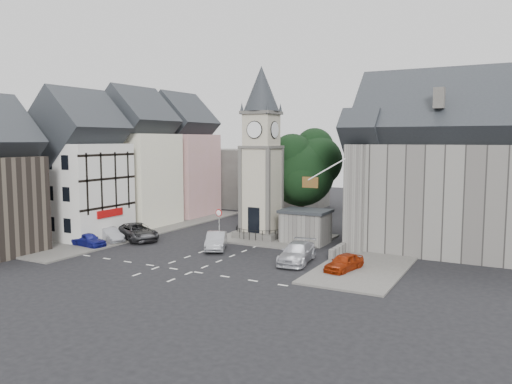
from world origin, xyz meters
The scene contains 23 objects.
ground centered at (0.00, 0.00, 0.00)m, with size 120.00×120.00×0.00m, color black.
pavement_west centered at (-12.50, 6.00, 0.07)m, with size 6.00×30.00×0.14m, color #595651.
pavement_east centered at (12.00, 8.00, 0.07)m, with size 6.00×26.00×0.14m, color #595651.
central_island centered at (1.50, 8.00, 0.08)m, with size 10.00×8.00×0.16m, color #595651.
road_markings centered at (0.00, -5.50, 0.01)m, with size 20.00×8.00×0.01m, color silver.
clock_tower centered at (0.00, 7.99, 8.12)m, with size 4.86×4.86×16.25m.
stone_shelter centered at (4.80, 7.50, 1.55)m, with size 4.30×3.30×3.08m.
town_tree centered at (2.00, 13.00, 6.97)m, with size 7.20×7.20×10.80m.
warning_sign_post centered at (-3.20, 5.43, 2.03)m, with size 0.70×0.19×2.85m.
terrace_pink centered at (-15.50, 16.00, 6.58)m, with size 8.10×7.60×12.80m.
terrace_cream centered at (-15.50, 8.00, 6.58)m, with size 8.10×7.60×12.80m.
terrace_tudor centered at (-15.50, 0.00, 6.19)m, with size 8.10×7.60×12.00m.
backdrop_west centered at (-12.00, 28.00, 4.00)m, with size 20.00×10.00×8.00m, color #4C4944.
east_building centered at (15.59, 11.00, 6.26)m, with size 14.40×11.40×12.60m.
east_boundary_wall centered at (9.20, 10.00, 0.45)m, with size 0.40×16.00×0.90m, color #5C5855.
flagpole centered at (8.00, 4.00, 7.00)m, with size 3.68×0.10×2.74m.
car_west_blue centered at (-11.50, -2.97, 0.63)m, with size 1.49×3.71×1.26m, color navy.
car_west_silver centered at (-11.44, -0.42, 0.65)m, with size 1.38×3.97×1.31m, color gray.
car_west_grey centered at (-9.74, 1.41, 0.78)m, with size 2.58×5.59×1.55m, color #2D2D2F.
car_island_silver centered at (-1.00, 1.50, 0.74)m, with size 1.58×4.52×1.49m, color #9A9CA2.
car_island_east centered at (7.00, 0.50, 0.76)m, with size 2.13×5.24×1.52m, color #B4B5BC.
car_east_red centered at (10.99, -0.28, 0.64)m, with size 1.51×3.74×1.28m, color #932508.
pedestrian centered at (11.50, 6.23, 0.94)m, with size 0.69×0.45×1.88m, color #B0A891.
Camera 1 is at (21.87, -34.09, 9.39)m, focal length 35.00 mm.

